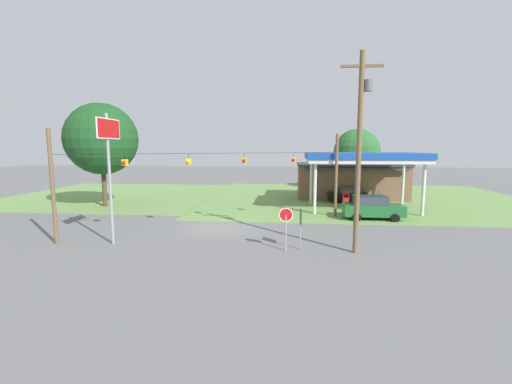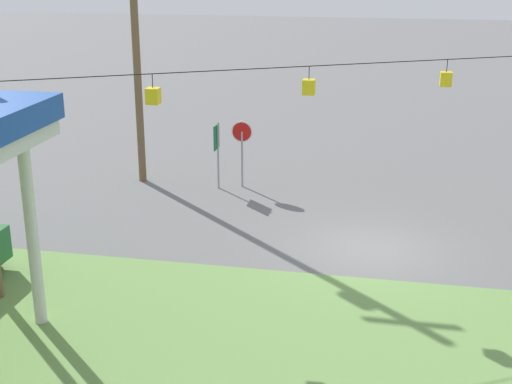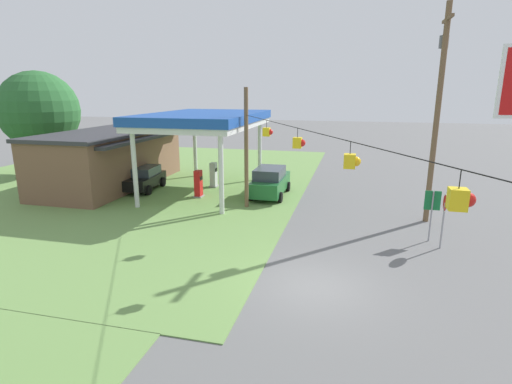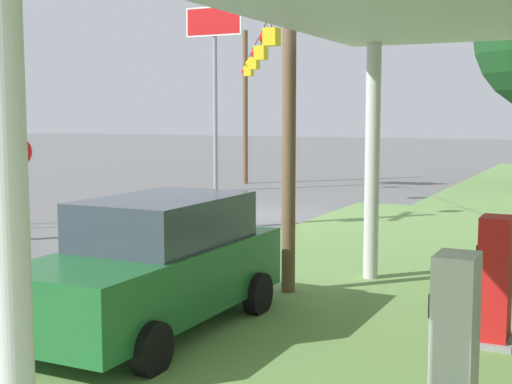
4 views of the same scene
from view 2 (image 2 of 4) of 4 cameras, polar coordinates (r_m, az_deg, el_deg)
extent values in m
plane|color=slate|center=(21.32, 9.13, -4.53)|extent=(160.00, 160.00, 0.00)
cylinder|color=silver|center=(16.89, -17.47, -3.29)|extent=(0.28, 0.28, 4.48)
cylinder|color=#99999E|center=(26.33, -1.12, 2.62)|extent=(0.08, 0.08, 2.10)
cylinder|color=white|center=(26.06, -1.13, 4.84)|extent=(0.80, 0.03, 0.80)
cylinder|color=red|center=(26.06, -1.13, 4.84)|extent=(0.70, 0.03, 0.70)
cylinder|color=gray|center=(26.14, -3.05, 2.82)|extent=(0.07, 0.07, 2.40)
cube|color=#146B33|center=(25.96, -3.18, 4.42)|extent=(0.04, 0.70, 0.90)
cylinder|color=brown|center=(26.56, -9.63, 12.24)|extent=(0.28, 0.28, 10.94)
cylinder|color=black|center=(19.85, 9.94, 10.15)|extent=(18.15, 10.02, 0.02)
cylinder|color=black|center=(20.90, 15.04, 9.73)|extent=(0.02, 0.02, 0.35)
cube|color=yellow|center=(20.96, 14.96, 8.72)|extent=(0.32, 0.32, 0.40)
sphere|color=yellow|center=(21.13, 14.93, 8.80)|extent=(0.28, 0.28, 0.28)
cylinder|color=black|center=(19.02, 4.27, 9.49)|extent=(0.02, 0.02, 0.35)
cube|color=yellow|center=(19.09, 4.24, 8.38)|extent=(0.32, 0.32, 0.40)
sphere|color=red|center=(19.25, 4.31, 8.46)|extent=(0.28, 0.28, 0.28)
cylinder|color=black|center=(17.92, -8.28, 8.79)|extent=(0.02, 0.02, 0.35)
cube|color=yellow|center=(17.99, -8.23, 7.61)|extent=(0.32, 0.32, 0.40)
sphere|color=red|center=(18.15, -8.05, 7.71)|extent=(0.28, 0.28, 0.28)
camera|label=1|loc=(44.24, 4.16, 15.45)|focal=24.00mm
camera|label=3|loc=(24.36, 43.45, 10.27)|focal=28.00mm
camera|label=4|loc=(23.65, -51.84, -1.27)|focal=50.00mm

